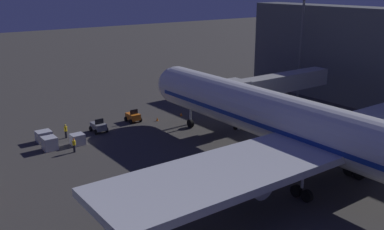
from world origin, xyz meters
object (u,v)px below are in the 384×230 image
(apron_floodlight_mast, at_px, (302,34))
(baggage_tug_lead, at_px, (99,126))
(baggage_container_spare, at_px, (78,139))
(baggage_container_mid_row, at_px, (44,136))
(airliner_at_gate, at_px, (342,139))
(jet_bridge, at_px, (270,85))
(traffic_cone_nose_starboard, at_px, (157,119))
(ground_crew_walking_aft, at_px, (66,130))
(ground_crew_by_tug, at_px, (74,145))
(baggage_container_near_belt, at_px, (50,143))
(traffic_cone_nose_port, at_px, (181,114))
(pushback_tug, at_px, (133,117))

(apron_floodlight_mast, height_order, baggage_tug_lead, apron_floodlight_mast)
(baggage_tug_lead, xyz_separation_m, baggage_container_spare, (4.34, 3.12, -0.08))
(baggage_container_mid_row, bearing_deg, baggage_container_spare, 130.08)
(airliner_at_gate, xyz_separation_m, jet_bridge, (-10.99, -20.39, 0.06))
(traffic_cone_nose_starboard, bearing_deg, apron_floodlight_mast, 173.33)
(baggage_container_mid_row, bearing_deg, airliner_at_gate, 120.88)
(ground_crew_walking_aft, bearing_deg, ground_crew_by_tug, 79.19)
(baggage_container_near_belt, bearing_deg, ground_crew_by_tug, 128.19)
(apron_floodlight_mast, xyz_separation_m, ground_crew_walking_aft, (41.63, -3.97, -10.47))
(baggage_tug_lead, height_order, traffic_cone_nose_port, baggage_tug_lead)
(apron_floodlight_mast, relative_size, baggage_tug_lead, 8.18)
(airliner_at_gate, height_order, jet_bridge, airliner_at_gate)
(airliner_at_gate, distance_m, apron_floodlight_mast, 37.83)
(airliner_at_gate, height_order, ground_crew_walking_aft, airliner_at_gate)
(airliner_at_gate, relative_size, baggage_container_mid_row, 33.73)
(baggage_tug_lead, height_order, baggage_container_spare, baggage_tug_lead)
(ground_crew_by_tug, bearing_deg, traffic_cone_nose_port, -165.79)
(apron_floodlight_mast, xyz_separation_m, baggage_container_mid_row, (44.45, -4.38, -10.81))
(airliner_at_gate, xyz_separation_m, baggage_container_near_belt, (19.33, -28.34, -4.76))
(baggage_container_mid_row, xyz_separation_m, ground_crew_by_tug, (-1.75, 6.06, 0.28))
(baggage_container_spare, height_order, ground_crew_by_tug, ground_crew_by_tug)
(pushback_tug, xyz_separation_m, ground_crew_by_tug, (11.90, 6.75, 0.21))
(traffic_cone_nose_port, distance_m, traffic_cone_nose_starboard, 4.40)
(pushback_tug, distance_m, ground_crew_by_tug, 13.68)
(apron_floodlight_mast, bearing_deg, baggage_tug_lead, -5.84)
(ground_crew_walking_aft, bearing_deg, baggage_container_near_belt, 42.50)
(baggage_tug_lead, distance_m, traffic_cone_nose_port, 13.71)
(jet_bridge, xyz_separation_m, traffic_cone_nose_port, (8.79, -10.16, -5.36))
(pushback_tug, relative_size, ground_crew_by_tug, 1.27)
(pushback_tug, bearing_deg, airliner_at_gate, 99.32)
(traffic_cone_nose_port, bearing_deg, ground_crew_walking_aft, -2.28)
(ground_crew_by_tug, bearing_deg, baggage_container_near_belt, -51.81)
(baggage_tug_lead, bearing_deg, ground_crew_walking_aft, -2.32)
(airliner_at_gate, bearing_deg, traffic_cone_nose_port, -94.12)
(baggage_container_near_belt, xyz_separation_m, traffic_cone_nose_port, (-21.53, -2.21, -0.54))
(baggage_tug_lead, xyz_separation_m, baggage_container_near_belt, (7.85, 2.75, 0.03))
(pushback_tug, height_order, baggage_container_spare, pushback_tug)
(baggage_container_spare, bearing_deg, pushback_tug, -157.25)
(pushback_tug, relative_size, baggage_container_near_belt, 1.25)
(jet_bridge, distance_m, traffic_cone_nose_starboard, 17.49)
(airliner_at_gate, bearing_deg, baggage_tug_lead, -69.72)
(apron_floodlight_mast, distance_m, baggage_tug_lead, 38.70)
(traffic_cone_nose_port, bearing_deg, airliner_at_gate, 85.88)
(jet_bridge, relative_size, pushback_tug, 8.95)
(baggage_container_near_belt, xyz_separation_m, baggage_container_mid_row, (-0.38, -3.35, -0.10))
(apron_floodlight_mast, distance_m, ground_crew_walking_aft, 43.11)
(baggage_tug_lead, distance_m, ground_crew_walking_aft, 4.65)
(jet_bridge, xyz_separation_m, baggage_container_spare, (26.81, -7.58, -4.93))
(baggage_container_near_belt, xyz_separation_m, baggage_container_spare, (-3.51, 0.37, -0.11))
(ground_crew_walking_aft, height_order, traffic_cone_nose_port, ground_crew_walking_aft)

